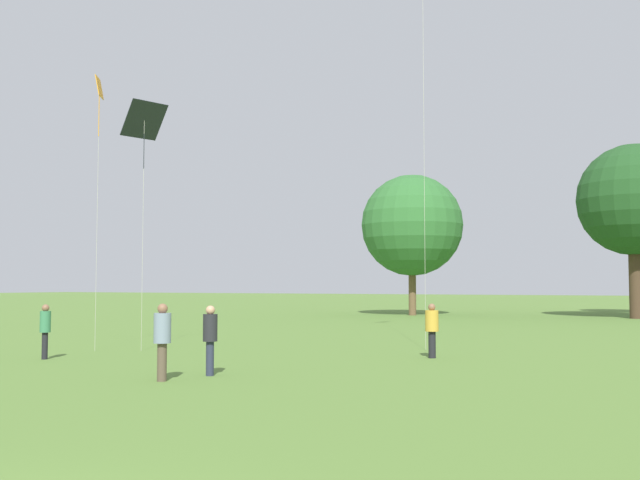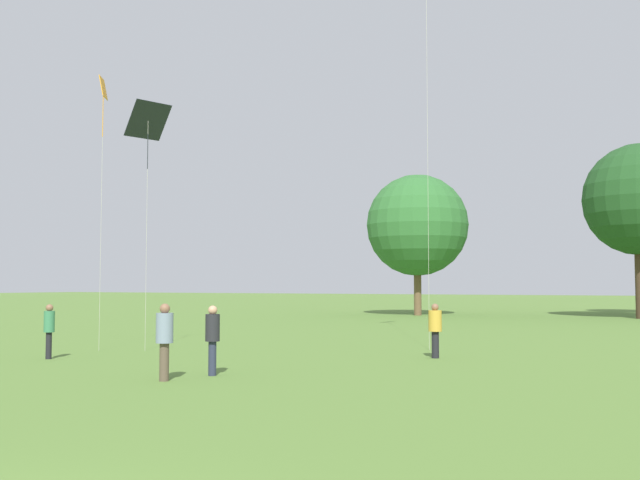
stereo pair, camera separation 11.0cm
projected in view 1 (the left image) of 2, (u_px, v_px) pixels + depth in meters
The scene contains 8 objects.
person_standing_0 at pixel (432, 326), 22.29m from camera, with size 0.56×0.56×1.62m.
person_standing_1 at pixel (45, 326), 21.92m from camera, with size 0.44×0.44×1.60m.
person_standing_2 at pixel (162, 335), 16.99m from camera, with size 0.47×0.47×1.76m.
person_standing_3 at pixel (210, 334), 17.99m from camera, with size 0.43×0.43×1.68m.
kite_1 at pixel (99, 101), 25.00m from camera, with size 0.50×0.69×9.13m.
kite_4 at pixel (144, 123), 25.00m from camera, with size 1.20×1.54×8.24m.
distant_tree_0 at pixel (412, 225), 53.04m from camera, with size 7.19×7.19×9.97m.
distant_tree_3 at pixel (634, 200), 48.06m from camera, with size 7.19×7.19×11.22m.
Camera 1 is at (5.50, -3.97, 2.20)m, focal length 42.00 mm.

